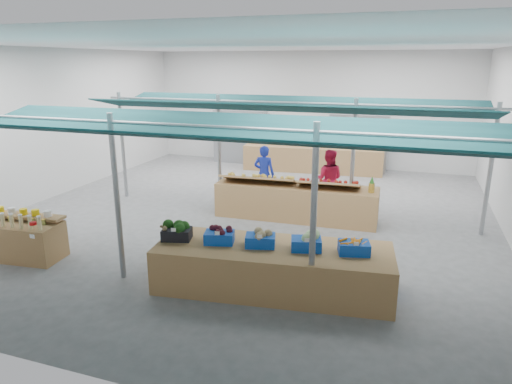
# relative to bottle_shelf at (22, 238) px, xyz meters

# --- Properties ---
(floor) EXTENTS (13.00, 13.00, 0.00)m
(floor) POSITION_rel_bottle_shelf_xyz_m (3.44, 3.89, -0.41)
(floor) COLOR #606062
(floor) RESTS_ON ground
(hall) EXTENTS (13.00, 13.00, 13.00)m
(hall) POSITION_rel_bottle_shelf_xyz_m (3.44, 5.33, 2.23)
(hall) COLOR silver
(hall) RESTS_ON ground
(pole_grid) EXTENTS (10.00, 4.60, 3.00)m
(pole_grid) POSITION_rel_bottle_shelf_xyz_m (4.19, 2.14, 1.40)
(pole_grid) COLOR gray
(pole_grid) RESTS_ON floor
(awnings) EXTENTS (9.50, 7.08, 0.30)m
(awnings) POSITION_rel_bottle_shelf_xyz_m (4.19, 2.14, 2.37)
(awnings) COLOR #0A272B
(awnings) RESTS_ON pole_grid
(back_shelving_left) EXTENTS (2.00, 0.50, 2.00)m
(back_shelving_left) POSITION_rel_bottle_shelf_xyz_m (0.94, 9.89, 0.59)
(back_shelving_left) COLOR #B23F33
(back_shelving_left) RESTS_ON floor
(back_shelving_right) EXTENTS (2.00, 0.50, 2.00)m
(back_shelving_right) POSITION_rel_bottle_shelf_xyz_m (5.44, 9.89, 0.59)
(back_shelving_right) COLOR #B23F33
(back_shelving_right) RESTS_ON floor
(bottle_shelf) EXTENTS (1.74, 1.19, 1.02)m
(bottle_shelf) POSITION_rel_bottle_shelf_xyz_m (0.00, 0.00, 0.00)
(bottle_shelf) COLOR olive
(bottle_shelf) RESTS_ON floor
(veg_counter) EXTENTS (4.16, 1.84, 0.78)m
(veg_counter) POSITION_rel_bottle_shelf_xyz_m (5.17, 0.36, -0.02)
(veg_counter) COLOR olive
(veg_counter) RESTS_ON floor
(fruit_counter) EXTENTS (4.04, 1.10, 0.86)m
(fruit_counter) POSITION_rel_bottle_shelf_xyz_m (4.63, 4.10, 0.02)
(fruit_counter) COLOR olive
(fruit_counter) RESTS_ON floor
(far_counter) EXTENTS (4.98, 1.39, 0.89)m
(far_counter) POSITION_rel_bottle_shelf_xyz_m (3.93, 9.34, 0.03)
(far_counter) COLOR olive
(far_counter) RESTS_ON floor
(crate_stack) EXTENTS (0.57, 0.46, 0.60)m
(crate_stack) POSITION_rel_bottle_shelf_xyz_m (6.94, 0.72, -0.11)
(crate_stack) COLOR #1044AE
(crate_stack) RESTS_ON floor
(vendor_left) EXTENTS (0.60, 0.40, 1.60)m
(vendor_left) POSITION_rel_bottle_shelf_xyz_m (3.43, 5.20, 0.39)
(vendor_left) COLOR #1C2FB7
(vendor_left) RESTS_ON floor
(vendor_right) EXTENTS (0.80, 0.63, 1.60)m
(vendor_right) POSITION_rel_bottle_shelf_xyz_m (5.23, 5.20, 0.39)
(vendor_right) COLOR #BB173B
(vendor_right) RESTS_ON floor
(crate_broccoli) EXTENTS (0.57, 0.47, 0.35)m
(crate_broccoli) POSITION_rel_bottle_shelf_xyz_m (3.46, 0.14, 0.53)
(crate_broccoli) COLOR black
(crate_broccoli) RESTS_ON veg_counter
(crate_beets) EXTENTS (0.57, 0.47, 0.29)m
(crate_beets) POSITION_rel_bottle_shelf_xyz_m (4.23, 0.24, 0.50)
(crate_beets) COLOR #1044AE
(crate_beets) RESTS_ON veg_counter
(crate_celeriac) EXTENTS (0.57, 0.47, 0.31)m
(crate_celeriac) POSITION_rel_bottle_shelf_xyz_m (4.95, 0.33, 0.52)
(crate_celeriac) COLOR #1044AE
(crate_celeriac) RESTS_ON veg_counter
(crate_cabbage) EXTENTS (0.57, 0.47, 0.35)m
(crate_cabbage) POSITION_rel_bottle_shelf_xyz_m (5.73, 0.43, 0.53)
(crate_cabbage) COLOR #1044AE
(crate_cabbage) RESTS_ON veg_counter
(crate_carrots) EXTENTS (0.57, 0.47, 0.29)m
(crate_carrots) POSITION_rel_bottle_shelf_xyz_m (6.50, 0.53, 0.48)
(crate_carrots) COLOR #1044AE
(crate_carrots) RESTS_ON veg_counter
(sparrow) EXTENTS (0.12, 0.09, 0.11)m
(sparrow) POSITION_rel_bottle_shelf_xyz_m (3.30, -0.02, 0.62)
(sparrow) COLOR brown
(sparrow) RESTS_ON crate_broccoli
(pole_ribbon) EXTENTS (0.12, 0.12, 0.28)m
(pole_ribbon) POSITION_rel_bottle_shelf_xyz_m (1.11, -0.73, 0.67)
(pole_ribbon) COLOR red
(pole_ribbon) RESTS_ON pole_grid
(apple_heap_yellow) EXTENTS (1.94, 0.83, 0.27)m
(apple_heap_yellow) POSITION_rel_bottle_shelf_xyz_m (3.68, 3.97, 0.61)
(apple_heap_yellow) COLOR #997247
(apple_heap_yellow) RESTS_ON fruit_counter
(apple_heap_red) EXTENTS (1.55, 0.80, 0.27)m
(apple_heap_red) POSITION_rel_bottle_shelf_xyz_m (5.45, 4.04, 0.61)
(apple_heap_red) COLOR #997247
(apple_heap_red) RESTS_ON fruit_counter
(pineapple) EXTENTS (0.14, 0.14, 0.39)m
(pineapple) POSITION_rel_bottle_shelf_xyz_m (6.45, 4.07, 0.63)
(pineapple) COLOR #8C6019
(pineapple) RESTS_ON fruit_counter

